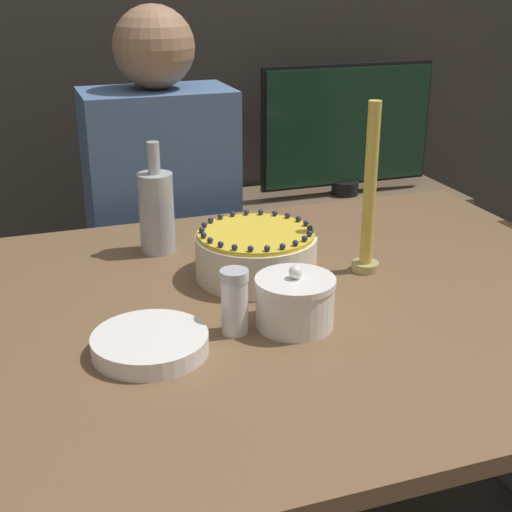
# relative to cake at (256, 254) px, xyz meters

# --- Properties ---
(dining_table) EXTENTS (1.27, 1.07, 0.75)m
(dining_table) POSITION_rel_cake_xyz_m (0.08, -0.13, -0.16)
(dining_table) COLOR brown
(dining_table) RESTS_ON ground_plane
(cake) EXTENTS (0.25, 0.25, 0.11)m
(cake) POSITION_rel_cake_xyz_m (0.00, 0.00, 0.00)
(cake) COLOR #EFE5CC
(cake) RESTS_ON dining_table
(sugar_bowl) EXTENTS (0.14, 0.14, 0.11)m
(sugar_bowl) POSITION_rel_cake_xyz_m (-0.01, -0.23, -0.00)
(sugar_bowl) COLOR white
(sugar_bowl) RESTS_ON dining_table
(sugar_shaker) EXTENTS (0.05, 0.05, 0.12)m
(sugar_shaker) POSITION_rel_cake_xyz_m (-0.12, -0.22, 0.01)
(sugar_shaker) COLOR white
(sugar_shaker) RESTS_ON dining_table
(plate_stack) EXTENTS (0.19, 0.19, 0.03)m
(plate_stack) POSITION_rel_cake_xyz_m (-0.27, -0.24, -0.03)
(plate_stack) COLOR white
(plate_stack) RESTS_ON dining_table
(candle) EXTENTS (0.06, 0.06, 0.35)m
(candle) POSITION_rel_cake_xyz_m (0.23, -0.05, 0.10)
(candle) COLOR tan
(candle) RESTS_ON dining_table
(bottle) EXTENTS (0.08, 0.08, 0.25)m
(bottle) POSITION_rel_cake_xyz_m (-0.16, 0.21, 0.05)
(bottle) COLOR #B2B7BC
(bottle) RESTS_ON dining_table
(person_man_blue_shirt) EXTENTS (0.40, 0.34, 1.26)m
(person_man_blue_shirt) POSITION_rel_cake_xyz_m (-0.07, 0.61, -0.24)
(person_man_blue_shirt) COLOR #2D2D38
(person_man_blue_shirt) RESTS_ON ground_plane
(side_cabinet) EXTENTS (0.84, 0.42, 0.56)m
(side_cabinet) POSITION_rel_cake_xyz_m (0.70, 1.02, -0.52)
(side_cabinet) COLOR brown
(side_cabinet) RESTS_ON ground_plane
(tv_monitor) EXTENTS (0.65, 0.10, 0.47)m
(tv_monitor) POSITION_rel_cake_xyz_m (0.70, 1.02, 0.01)
(tv_monitor) COLOR black
(tv_monitor) RESTS_ON side_cabinet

